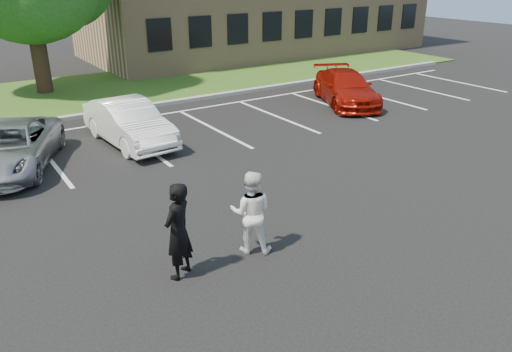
{
  "coord_description": "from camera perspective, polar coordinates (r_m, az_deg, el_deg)",
  "views": [
    {
      "loc": [
        -5.36,
        -7.09,
        5.32
      ],
      "look_at": [
        0.0,
        1.0,
        1.25
      ],
      "focal_mm": 35.0,
      "sensor_mm": 36.0,
      "label": 1
    }
  ],
  "objects": [
    {
      "name": "car_red_compact",
      "position": [
        21.44,
        10.22,
        9.88
      ],
      "size": [
        3.64,
        4.99,
        1.34
      ],
      "primitive_type": "imported",
      "rotation": [
        0.0,
        0.0,
        -0.43
      ],
      "color": "#901106",
      "rests_on": "ground"
    },
    {
      "name": "ground_plane",
      "position": [
        10.36,
        3.09,
        -8.19
      ],
      "size": [
        90.0,
        90.0,
        0.0
      ],
      "primitive_type": "plane",
      "color": "black",
      "rests_on": "ground"
    },
    {
      "name": "stall_lines",
      "position": [
        18.2,
        -10.26,
        5.41
      ],
      "size": [
        34.0,
        5.36,
        0.01
      ],
      "color": "silver",
      "rests_on": "ground"
    },
    {
      "name": "man_black_suit",
      "position": [
        9.14,
        -8.9,
        -6.25
      ],
      "size": [
        0.81,
        0.74,
        1.87
      ],
      "primitive_type": "imported",
      "rotation": [
        0.0,
        0.0,
        3.71
      ],
      "color": "black",
      "rests_on": "ground"
    },
    {
      "name": "car_white_sedan",
      "position": [
        16.63,
        -14.33,
        5.93
      ],
      "size": [
        1.8,
        4.37,
        1.41
      ],
      "primitive_type": "imported",
      "rotation": [
        0.0,
        0.0,
        0.07
      ],
      "color": "white",
      "rests_on": "ground"
    },
    {
      "name": "car_silver_minivan",
      "position": [
        15.65,
        -26.33,
        2.97
      ],
      "size": [
        3.94,
        5.14,
        1.3
      ],
      "primitive_type": "imported",
      "rotation": [
        0.0,
        0.0,
        -0.44
      ],
      "color": "#989AA0",
      "rests_on": "ground"
    },
    {
      "name": "man_white_shirt",
      "position": [
        9.85,
        -0.58,
        -4.17
      ],
      "size": [
        1.06,
        1.02,
        1.72
      ],
      "primitive_type": "imported",
      "rotation": [
        0.0,
        0.0,
        2.5
      ],
      "color": "white",
      "rests_on": "ground"
    },
    {
      "name": "grass_strip",
      "position": [
        24.28,
        -20.2,
        8.82
      ],
      "size": [
        44.0,
        8.0,
        0.08
      ],
      "primitive_type": "cube",
      "color": "#2D4C1B",
      "rests_on": "ground"
    },
    {
      "name": "curb",
      "position": [
        20.51,
        -17.37,
        6.9
      ],
      "size": [
        40.0,
        0.3,
        0.15
      ],
      "primitive_type": "cube",
      "color": "gray",
      "rests_on": "ground"
    }
  ]
}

